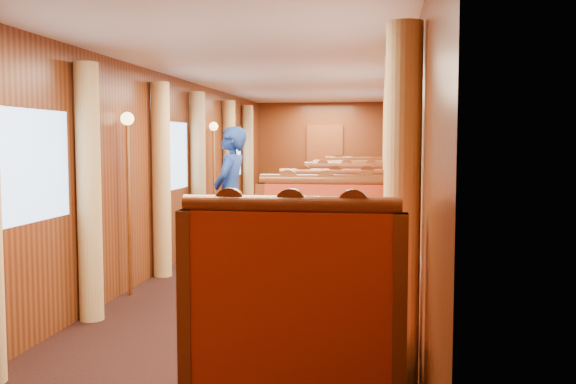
% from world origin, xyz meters
% --- Properties ---
extents(floor, '(3.00, 12.00, 0.01)m').
position_xyz_m(floor, '(0.00, 0.00, 0.00)').
color(floor, black).
rests_on(floor, ground).
extents(ceiling, '(3.00, 12.00, 0.01)m').
position_xyz_m(ceiling, '(0.00, 0.00, 2.50)').
color(ceiling, silver).
rests_on(ceiling, wall_left).
extents(wall_far, '(3.00, 0.01, 2.50)m').
position_xyz_m(wall_far, '(0.00, 6.00, 1.25)').
color(wall_far, brown).
rests_on(wall_far, floor).
extents(wall_near, '(3.00, 0.01, 2.50)m').
position_xyz_m(wall_near, '(0.00, -6.00, 1.25)').
color(wall_near, brown).
rests_on(wall_near, floor).
extents(wall_left, '(0.01, 12.00, 2.50)m').
position_xyz_m(wall_left, '(-1.50, 0.00, 1.25)').
color(wall_left, brown).
rests_on(wall_left, floor).
extents(wall_right, '(0.01, 12.00, 2.50)m').
position_xyz_m(wall_right, '(1.50, 0.00, 1.25)').
color(wall_right, brown).
rests_on(wall_right, floor).
extents(doorway_far, '(0.80, 0.04, 2.00)m').
position_xyz_m(doorway_far, '(0.00, 5.97, 1.00)').
color(doorway_far, brown).
rests_on(doorway_far, floor).
extents(table_near, '(1.05, 0.72, 0.75)m').
position_xyz_m(table_near, '(0.75, -3.50, 0.38)').
color(table_near, white).
rests_on(table_near, floor).
extents(banquette_near_fwd, '(1.30, 0.55, 1.34)m').
position_xyz_m(banquette_near_fwd, '(0.75, -4.51, 0.42)').
color(banquette_near_fwd, '#A51412').
rests_on(banquette_near_fwd, floor).
extents(banquette_near_aft, '(1.30, 0.55, 1.34)m').
position_xyz_m(banquette_near_aft, '(0.75, -2.49, 0.42)').
color(banquette_near_aft, '#A51412').
rests_on(banquette_near_aft, floor).
extents(table_mid, '(1.05, 0.72, 0.75)m').
position_xyz_m(table_mid, '(0.75, 0.00, 0.38)').
color(table_mid, white).
rests_on(table_mid, floor).
extents(banquette_mid_fwd, '(1.30, 0.55, 1.34)m').
position_xyz_m(banquette_mid_fwd, '(0.75, -1.01, 0.42)').
color(banquette_mid_fwd, '#A51412').
rests_on(banquette_mid_fwd, floor).
extents(banquette_mid_aft, '(1.30, 0.55, 1.34)m').
position_xyz_m(banquette_mid_aft, '(0.75, 1.01, 0.42)').
color(banquette_mid_aft, '#A51412').
rests_on(banquette_mid_aft, floor).
extents(table_far, '(1.05, 0.72, 0.75)m').
position_xyz_m(table_far, '(0.75, 3.50, 0.38)').
color(table_far, white).
rests_on(table_far, floor).
extents(banquette_far_fwd, '(1.30, 0.55, 1.34)m').
position_xyz_m(banquette_far_fwd, '(0.75, 2.49, 0.42)').
color(banquette_far_fwd, '#A51412').
rests_on(banquette_far_fwd, floor).
extents(banquette_far_aft, '(1.30, 0.55, 1.34)m').
position_xyz_m(banquette_far_aft, '(0.75, 4.51, 0.42)').
color(banquette_far_aft, '#A51412').
rests_on(banquette_far_aft, floor).
extents(tea_tray, '(0.35, 0.28, 0.01)m').
position_xyz_m(tea_tray, '(0.62, -3.58, 0.76)').
color(tea_tray, silver).
rests_on(tea_tray, table_near).
extents(teapot_left, '(0.19, 0.16, 0.15)m').
position_xyz_m(teapot_left, '(0.61, -3.57, 0.82)').
color(teapot_left, silver).
rests_on(teapot_left, tea_tray).
extents(teapot_right, '(0.20, 0.18, 0.13)m').
position_xyz_m(teapot_right, '(0.70, -3.60, 0.82)').
color(teapot_right, silver).
rests_on(teapot_right, tea_tray).
extents(teapot_back, '(0.21, 0.19, 0.14)m').
position_xyz_m(teapot_back, '(0.64, -3.47, 0.82)').
color(teapot_back, silver).
rests_on(teapot_back, tea_tray).
extents(fruit_plate, '(0.21, 0.21, 0.05)m').
position_xyz_m(fruit_plate, '(1.04, -3.59, 0.77)').
color(fruit_plate, white).
rests_on(fruit_plate, table_near).
extents(cup_inboard, '(0.08, 0.08, 0.26)m').
position_xyz_m(cup_inboard, '(0.39, -3.36, 0.86)').
color(cup_inboard, white).
rests_on(cup_inboard, table_near).
extents(cup_outboard, '(0.08, 0.08, 0.26)m').
position_xyz_m(cup_outboard, '(0.48, -3.26, 0.86)').
color(cup_outboard, white).
rests_on(cup_outboard, table_near).
extents(rose_vase_mid, '(0.06, 0.06, 0.36)m').
position_xyz_m(rose_vase_mid, '(0.79, 0.03, 0.93)').
color(rose_vase_mid, silver).
rests_on(rose_vase_mid, table_mid).
extents(rose_vase_far, '(0.06, 0.06, 0.36)m').
position_xyz_m(rose_vase_far, '(0.72, 3.49, 0.93)').
color(rose_vase_far, silver).
rests_on(rose_vase_far, table_far).
extents(window_left_near, '(0.01, 1.20, 0.90)m').
position_xyz_m(window_left_near, '(-1.49, -3.50, 1.45)').
color(window_left_near, '#85ADDF').
rests_on(window_left_near, wall_left).
extents(curtain_left_near_b, '(0.22, 0.22, 2.35)m').
position_xyz_m(curtain_left_near_b, '(-1.38, -2.72, 1.18)').
color(curtain_left_near_b, '#DBB770').
rests_on(curtain_left_near_b, floor).
extents(window_right_near, '(0.01, 1.20, 0.90)m').
position_xyz_m(window_right_near, '(1.49, -3.50, 1.45)').
color(window_right_near, '#85ADDF').
rests_on(window_right_near, wall_right).
extents(curtain_right_near_a, '(0.22, 0.22, 2.35)m').
position_xyz_m(curtain_right_near_a, '(1.38, -4.28, 1.18)').
color(curtain_right_near_a, '#DBB770').
rests_on(curtain_right_near_a, floor).
extents(curtain_right_near_b, '(0.22, 0.22, 2.35)m').
position_xyz_m(curtain_right_near_b, '(1.38, -2.72, 1.18)').
color(curtain_right_near_b, '#DBB770').
rests_on(curtain_right_near_b, floor).
extents(window_left_mid, '(0.01, 1.20, 0.90)m').
position_xyz_m(window_left_mid, '(-1.49, 0.00, 1.45)').
color(window_left_mid, '#85ADDF').
rests_on(window_left_mid, wall_left).
extents(curtain_left_mid_a, '(0.22, 0.22, 2.35)m').
position_xyz_m(curtain_left_mid_a, '(-1.38, -0.78, 1.18)').
color(curtain_left_mid_a, '#DBB770').
rests_on(curtain_left_mid_a, floor).
extents(curtain_left_mid_b, '(0.22, 0.22, 2.35)m').
position_xyz_m(curtain_left_mid_b, '(-1.38, 0.78, 1.18)').
color(curtain_left_mid_b, '#DBB770').
rests_on(curtain_left_mid_b, floor).
extents(window_right_mid, '(0.01, 1.20, 0.90)m').
position_xyz_m(window_right_mid, '(1.49, 0.00, 1.45)').
color(window_right_mid, '#85ADDF').
rests_on(window_right_mid, wall_right).
extents(curtain_right_mid_a, '(0.22, 0.22, 2.35)m').
position_xyz_m(curtain_right_mid_a, '(1.38, -0.78, 1.18)').
color(curtain_right_mid_a, '#DBB770').
rests_on(curtain_right_mid_a, floor).
extents(curtain_right_mid_b, '(0.22, 0.22, 2.35)m').
position_xyz_m(curtain_right_mid_b, '(1.38, 0.78, 1.18)').
color(curtain_right_mid_b, '#DBB770').
rests_on(curtain_right_mid_b, floor).
extents(window_left_far, '(0.01, 1.20, 0.90)m').
position_xyz_m(window_left_far, '(-1.49, 3.50, 1.45)').
color(window_left_far, '#85ADDF').
rests_on(window_left_far, wall_left).
extents(curtain_left_far_a, '(0.22, 0.22, 2.35)m').
position_xyz_m(curtain_left_far_a, '(-1.38, 2.72, 1.18)').
color(curtain_left_far_a, '#DBB770').
rests_on(curtain_left_far_a, floor).
extents(curtain_left_far_b, '(0.22, 0.22, 2.35)m').
position_xyz_m(curtain_left_far_b, '(-1.38, 4.28, 1.18)').
color(curtain_left_far_b, '#DBB770').
rests_on(curtain_left_far_b, floor).
extents(window_right_far, '(0.01, 1.20, 0.90)m').
position_xyz_m(window_right_far, '(1.49, 3.50, 1.45)').
color(window_right_far, '#85ADDF').
rests_on(window_right_far, wall_right).
extents(curtain_right_far_a, '(0.22, 0.22, 2.35)m').
position_xyz_m(curtain_right_far_a, '(1.38, 2.72, 1.18)').
color(curtain_right_far_a, '#DBB770').
rests_on(curtain_right_far_a, floor).
extents(curtain_right_far_b, '(0.22, 0.22, 2.35)m').
position_xyz_m(curtain_right_far_b, '(1.38, 4.28, 1.18)').
color(curtain_right_far_b, '#DBB770').
rests_on(curtain_right_far_b, floor).
extents(sconce_left_fore, '(0.14, 0.14, 1.95)m').
position_xyz_m(sconce_left_fore, '(-1.40, -1.75, 1.38)').
color(sconce_left_fore, '#BF8C3F').
rests_on(sconce_left_fore, floor).
extents(sconce_right_fore, '(0.14, 0.14, 1.95)m').
position_xyz_m(sconce_right_fore, '(1.40, -1.75, 1.38)').
color(sconce_right_fore, '#BF8C3F').
rests_on(sconce_right_fore, floor).
extents(sconce_left_aft, '(0.14, 0.14, 1.95)m').
position_xyz_m(sconce_left_aft, '(-1.40, 1.75, 1.38)').
color(sconce_left_aft, '#BF8C3F').
rests_on(sconce_left_aft, floor).
extents(sconce_right_aft, '(0.14, 0.14, 1.95)m').
position_xyz_m(sconce_right_aft, '(1.40, 1.75, 1.38)').
color(sconce_right_aft, '#BF8C3F').
rests_on(sconce_right_aft, floor).
extents(steward, '(0.51, 0.71, 1.84)m').
position_xyz_m(steward, '(-0.75, 0.18, 0.92)').
color(steward, navy).
rests_on(steward, floor).
extents(passenger, '(0.40, 0.44, 0.76)m').
position_xyz_m(passenger, '(0.75, 0.77, 0.74)').
color(passenger, beige).
rests_on(passenger, banquette_mid_aft).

